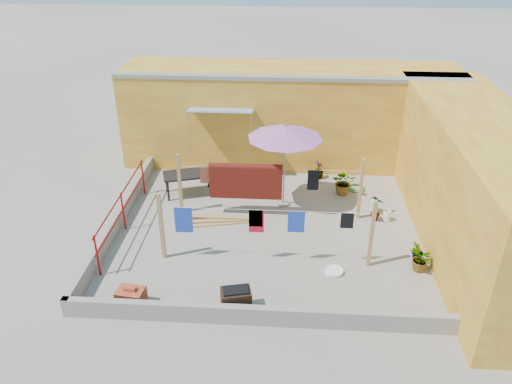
{
  "coord_description": "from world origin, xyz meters",
  "views": [
    {
      "loc": [
        0.44,
        -11.35,
        7.37
      ],
      "look_at": [
        -0.33,
        0.3,
        0.99
      ],
      "focal_mm": 35.0,
      "sensor_mm": 36.0,
      "label": 1
    }
  ],
  "objects_px": {
    "water_jug_b": "(387,216)",
    "green_hose": "(356,188)",
    "water_jug_a": "(375,207)",
    "outdoor_table": "(188,175)",
    "white_basin": "(334,271)",
    "patio_umbrella": "(285,133)",
    "brick_stack": "(131,297)",
    "brazier": "(236,300)",
    "plant_back_a": "(344,182)"
  },
  "relations": [
    {
      "from": "green_hose",
      "to": "water_jug_b",
      "type": "bearing_deg",
      "value": -70.94
    },
    {
      "from": "white_basin",
      "to": "plant_back_a",
      "type": "xyz_separation_m",
      "value": [
        0.55,
        3.94,
        0.35
      ]
    },
    {
      "from": "outdoor_table",
      "to": "water_jug_a",
      "type": "distance_m",
      "value": 5.57
    },
    {
      "from": "water_jug_b",
      "to": "green_hose",
      "type": "relative_size",
      "value": 0.61
    },
    {
      "from": "patio_umbrella",
      "to": "brick_stack",
      "type": "relative_size",
      "value": 3.99
    },
    {
      "from": "green_hose",
      "to": "brick_stack",
      "type": "bearing_deg",
      "value": -133.65
    },
    {
      "from": "water_jug_b",
      "to": "green_hose",
      "type": "xyz_separation_m",
      "value": [
        -0.63,
        1.82,
        -0.11
      ]
    },
    {
      "from": "outdoor_table",
      "to": "white_basin",
      "type": "relative_size",
      "value": 3.51
    },
    {
      "from": "water_jug_b",
      "to": "plant_back_a",
      "type": "height_order",
      "value": "plant_back_a"
    },
    {
      "from": "outdoor_table",
      "to": "water_jug_a",
      "type": "relative_size",
      "value": 4.87
    },
    {
      "from": "patio_umbrella",
      "to": "white_basin",
      "type": "xyz_separation_m",
      "value": [
        1.27,
        -3.18,
        -2.22
      ]
    },
    {
      "from": "brazier",
      "to": "green_hose",
      "type": "relative_size",
      "value": 1.27
    },
    {
      "from": "brazier",
      "to": "green_hose",
      "type": "height_order",
      "value": "brazier"
    },
    {
      "from": "brick_stack",
      "to": "water_jug_a",
      "type": "bearing_deg",
      "value": 37.08
    },
    {
      "from": "brazier",
      "to": "plant_back_a",
      "type": "relative_size",
      "value": 0.9
    },
    {
      "from": "brick_stack",
      "to": "plant_back_a",
      "type": "distance_m",
      "value": 7.36
    },
    {
      "from": "water_jug_a",
      "to": "green_hose",
      "type": "bearing_deg",
      "value": 105.32
    },
    {
      "from": "green_hose",
      "to": "brazier",
      "type": "bearing_deg",
      "value": -119.06
    },
    {
      "from": "brazier",
      "to": "water_jug_b",
      "type": "distance_m",
      "value": 5.46
    },
    {
      "from": "brazier",
      "to": "water_jug_a",
      "type": "distance_m",
      "value": 5.65
    },
    {
      "from": "water_jug_a",
      "to": "water_jug_b",
      "type": "bearing_deg",
      "value": -61.76
    },
    {
      "from": "brick_stack",
      "to": "plant_back_a",
      "type": "bearing_deg",
      "value": 47.05
    },
    {
      "from": "water_jug_a",
      "to": "water_jug_b",
      "type": "distance_m",
      "value": 0.56
    },
    {
      "from": "brazier",
      "to": "water_jug_a",
      "type": "bearing_deg",
      "value": 51.15
    },
    {
      "from": "water_jug_b",
      "to": "patio_umbrella",
      "type": "bearing_deg",
      "value": 166.0
    },
    {
      "from": "brick_stack",
      "to": "water_jug_a",
      "type": "xyz_separation_m",
      "value": [
        5.82,
        4.4,
        -0.07
      ]
    },
    {
      "from": "water_jug_a",
      "to": "brick_stack",
      "type": "bearing_deg",
      "value": -142.92
    },
    {
      "from": "white_basin",
      "to": "water_jug_b",
      "type": "height_order",
      "value": "water_jug_b"
    },
    {
      "from": "plant_back_a",
      "to": "green_hose",
      "type": "bearing_deg",
      "value": 37.05
    },
    {
      "from": "outdoor_table",
      "to": "plant_back_a",
      "type": "height_order",
      "value": "plant_back_a"
    },
    {
      "from": "plant_back_a",
      "to": "brick_stack",
      "type": "bearing_deg",
      "value": -132.95
    },
    {
      "from": "outdoor_table",
      "to": "green_hose",
      "type": "relative_size",
      "value": 2.9
    },
    {
      "from": "water_jug_a",
      "to": "green_hose",
      "type": "xyz_separation_m",
      "value": [
        -0.36,
        1.32,
        -0.11
      ]
    },
    {
      "from": "patio_umbrella",
      "to": "water_jug_a",
      "type": "xyz_separation_m",
      "value": [
        2.63,
        -0.23,
        -2.11
      ]
    },
    {
      "from": "outdoor_table",
      "to": "water_jug_a",
      "type": "height_order",
      "value": "outdoor_table"
    },
    {
      "from": "water_jug_b",
      "to": "outdoor_table",
      "type": "bearing_deg",
      "value": 168.41
    },
    {
      "from": "white_basin",
      "to": "brick_stack",
      "type": "bearing_deg",
      "value": -162.0
    },
    {
      "from": "water_jug_a",
      "to": "white_basin",
      "type": "bearing_deg",
      "value": -114.73
    },
    {
      "from": "brick_stack",
      "to": "water_jug_a",
      "type": "relative_size",
      "value": 1.88
    },
    {
      "from": "water_jug_a",
      "to": "brazier",
      "type": "bearing_deg",
      "value": -128.85
    },
    {
      "from": "white_basin",
      "to": "water_jug_a",
      "type": "bearing_deg",
      "value": 65.27
    },
    {
      "from": "brick_stack",
      "to": "white_basin",
      "type": "relative_size",
      "value": 1.36
    },
    {
      "from": "water_jug_b",
      "to": "green_hose",
      "type": "distance_m",
      "value": 1.93
    },
    {
      "from": "outdoor_table",
      "to": "white_basin",
      "type": "bearing_deg",
      "value": -41.25
    },
    {
      "from": "white_basin",
      "to": "green_hose",
      "type": "relative_size",
      "value": 0.83
    },
    {
      "from": "patio_umbrella",
      "to": "green_hose",
      "type": "height_order",
      "value": "patio_umbrella"
    },
    {
      "from": "brazier",
      "to": "water_jug_b",
      "type": "relative_size",
      "value": 2.08
    },
    {
      "from": "water_jug_b",
      "to": "plant_back_a",
      "type": "xyz_separation_m",
      "value": [
        -1.07,
        1.48,
        0.24
      ]
    },
    {
      "from": "green_hose",
      "to": "plant_back_a",
      "type": "relative_size",
      "value": 0.71
    },
    {
      "from": "water_jug_a",
      "to": "plant_back_a",
      "type": "distance_m",
      "value": 1.3
    }
  ]
}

